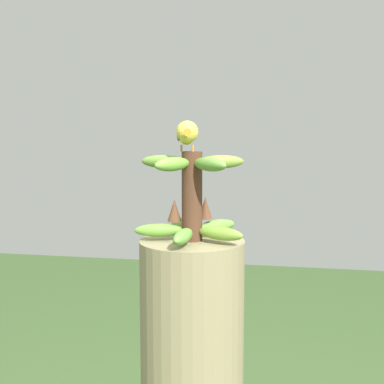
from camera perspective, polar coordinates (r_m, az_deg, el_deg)
banana_bunch at (r=1.41m, az=-0.01°, el=-0.54°), size 0.29×0.29×0.23m
perched_bird at (r=1.39m, az=-0.54°, el=5.93°), size 0.19×0.07×0.08m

